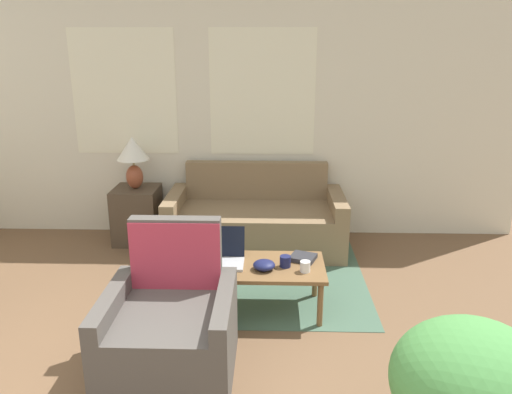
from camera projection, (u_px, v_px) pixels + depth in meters
The scene contains 13 objects.
wall_back at pixel (202, 116), 5.32m from camera, with size 6.83×0.06×2.60m.
rug at pixel (259, 274), 4.60m from camera, with size 1.91×1.88×0.01m.
couch at pixel (256, 222), 5.18m from camera, with size 1.79×0.86×0.84m.
armchair at pixel (171, 331), 3.18m from camera, with size 0.80×0.79×0.95m.
side_table at pixel (137, 215), 5.31m from camera, with size 0.46×0.46×0.59m.
table_lamp at pixel (133, 155), 5.12m from camera, with size 0.33×0.33×0.54m.
coffee_table at pixel (257, 270), 3.90m from camera, with size 1.06×0.57×0.39m.
laptop at pixel (224, 255), 3.92m from camera, with size 0.32×0.31×0.26m.
cup_navy at pixel (305, 266), 3.76m from camera, with size 0.08×0.08×0.08m.
cup_yellow at pixel (285, 261), 3.85m from camera, with size 0.09×0.09×0.09m.
snack_bowl at pixel (264, 265), 3.80m from camera, with size 0.17×0.17×0.07m.
book_red at pixel (303, 257), 3.98m from camera, with size 0.24×0.23×0.04m.
potted_plant at pixel (472, 388), 2.37m from camera, with size 0.78×0.78×0.79m.
Camera 1 is at (0.74, -1.63, 2.03)m, focal length 35.00 mm.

